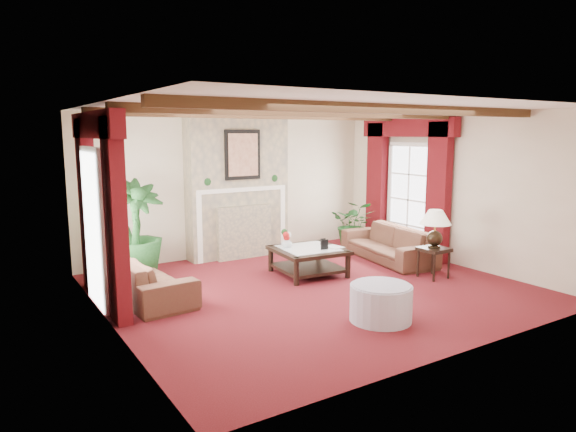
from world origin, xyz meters
TOP-DOWN VIEW (x-y plane):
  - floor at (0.00, 0.00)m, footprint 6.00×6.00m
  - ceiling at (0.00, 0.00)m, footprint 6.00×6.00m
  - back_wall at (0.00, 2.75)m, footprint 6.00×0.02m
  - left_wall at (-3.00, 0.00)m, footprint 0.02×5.50m
  - right_wall at (3.00, 0.00)m, footprint 0.02×5.50m
  - ceiling_beams at (0.00, 0.00)m, footprint 6.00×3.00m
  - fireplace at (0.00, 2.55)m, footprint 2.00×0.52m
  - french_door_left at (-2.97, 1.00)m, footprint 0.10×1.10m
  - french_door_right at (2.97, 1.00)m, footprint 0.10×1.10m
  - curtains_left at (-2.86, 1.00)m, footprint 0.20×2.40m
  - curtains_right at (2.86, 1.00)m, footprint 0.20×2.40m
  - sofa_left at (-2.31, 1.01)m, footprint 2.16×0.91m
  - sofa_right at (2.21, 0.75)m, footprint 2.29×1.27m
  - potted_palm at (-2.17, 1.90)m, footprint 1.40×1.90m
  - small_plant at (2.33, 1.90)m, footprint 1.87×1.87m
  - coffee_table at (0.37, 0.70)m, footprint 1.19×1.19m
  - side_table at (1.99, -0.55)m, footprint 0.49×0.49m
  - ottoman at (-0.08, -1.55)m, footprint 0.78×0.78m
  - table_lamp at (1.99, -0.55)m, footprint 0.50×0.50m
  - flower_vase at (0.08, 0.93)m, footprint 0.19×0.19m
  - book at (0.65, 0.50)m, footprint 0.23×0.07m
  - photo_frame_a at (0.52, 0.46)m, footprint 0.13×0.04m
  - photo_frame_b at (0.71, 0.77)m, footprint 0.09×0.03m

SIDE VIEW (x-z plane):
  - floor at x=0.00m, z-range 0.00..0.00m
  - coffee_table at x=0.37m, z-range 0.00..0.44m
  - ottoman at x=-0.08m, z-range 0.00..0.46m
  - side_table at x=1.99m, z-range 0.00..0.50m
  - small_plant at x=2.33m, z-range 0.00..0.77m
  - sofa_left at x=-2.31m, z-range 0.00..0.81m
  - sofa_right at x=2.21m, z-range 0.00..0.82m
  - potted_palm at x=-2.17m, z-range 0.00..0.91m
  - photo_frame_b at x=0.71m, z-range 0.44..0.57m
  - photo_frame_a at x=0.52m, z-range 0.44..0.62m
  - flower_vase at x=0.08m, z-range 0.44..0.62m
  - book at x=0.65m, z-range 0.44..0.75m
  - table_lamp at x=1.99m, z-range 0.50..1.14m
  - back_wall at x=0.00m, z-range 0.00..2.70m
  - left_wall at x=-3.00m, z-range 0.00..2.70m
  - right_wall at x=3.00m, z-range 0.00..2.70m
  - french_door_left at x=-2.97m, z-range 1.05..3.21m
  - french_door_right at x=2.97m, z-range 1.05..3.21m
  - curtains_left at x=-2.86m, z-range 1.28..3.83m
  - curtains_right at x=2.86m, z-range 1.28..3.83m
  - ceiling_beams at x=0.00m, z-range 2.58..2.70m
  - ceiling at x=0.00m, z-range 2.70..2.70m
  - fireplace at x=0.00m, z-range 1.35..4.05m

